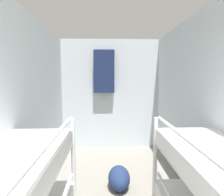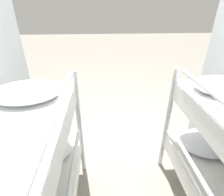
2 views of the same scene
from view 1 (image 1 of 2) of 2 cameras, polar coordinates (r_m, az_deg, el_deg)
The scene contains 5 objects.
wall_left at distance 2.26m, azimuth -28.20°, elevation -4.28°, with size 0.06×4.95×2.41m.
wall_right at distance 2.34m, azimuth 28.69°, elevation -3.98°, with size 0.06×4.95×2.41m.
wall_back at distance 4.45m, azimuth -0.54°, elevation 1.06°, with size 2.25×0.06×2.41m.
duffel_bag at distance 3.05m, azimuth 2.02°, elevation -21.86°, with size 0.31×0.49×0.31m.
hanging_coat at distance 4.29m, azimuth -2.28°, elevation 7.61°, with size 0.44×0.12×0.90m.
Camera 1 is at (-0.08, 0.42, 1.57)m, focal length 32.00 mm.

